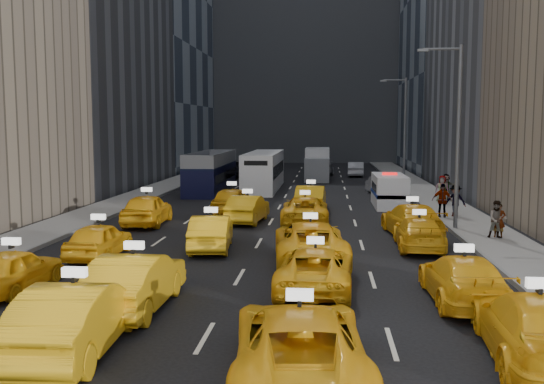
{
  "coord_description": "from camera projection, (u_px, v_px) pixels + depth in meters",
  "views": [
    {
      "loc": [
        2.89,
        -18.1,
        5.15
      ],
      "look_at": [
        0.37,
        10.5,
        2.0
      ],
      "focal_mm": 40.0,
      "sensor_mm": 36.0,
      "label": 1
    }
  ],
  "objects": [
    {
      "name": "city_bus",
      "position": [
        264.0,
        171.0,
        49.24
      ],
      "size": [
        2.72,
        11.72,
        3.01
      ],
      "rotation": [
        0.0,
        0.0,
        0.03
      ],
      "color": "white",
      "rests_on": "ground"
    },
    {
      "name": "taxi_9",
      "position": [
        211.0,
        232.0,
        25.2
      ],
      "size": [
        1.97,
        4.56,
        1.46
      ],
      "primitive_type": "imported",
      "rotation": [
        0.0,
        0.0,
        3.24
      ],
      "color": "yellow",
      "rests_on": "ground"
    },
    {
      "name": "sidewalk_east",
      "position": [
        433.0,
        198.0,
        42.57
      ],
      "size": [
        3.0,
        90.0,
        0.15
      ],
      "primitive_type": "cube",
      "color": "gray",
      "rests_on": "ground"
    },
    {
      "name": "taxi_17",
      "position": [
        311.0,
        198.0,
        36.57
      ],
      "size": [
        1.84,
        4.83,
        1.57
      ],
      "primitive_type": "imported",
      "rotation": [
        0.0,
        0.0,
        3.1
      ],
      "color": "yellow",
      "rests_on": "ground"
    },
    {
      "name": "taxi_5",
      "position": [
        135.0,
        281.0,
        16.99
      ],
      "size": [
        1.78,
        4.93,
        1.61
      ],
      "primitive_type": "imported",
      "rotation": [
        0.0,
        0.0,
        3.13
      ],
      "color": "yellow",
      "rests_on": "ground"
    },
    {
      "name": "taxi_14",
      "position": [
        305.0,
        210.0,
        31.84
      ],
      "size": [
        2.52,
        5.26,
        1.45
      ],
      "primitive_type": "imported",
      "rotation": [
        0.0,
        0.0,
        3.16
      ],
      "color": "yellow",
      "rests_on": "ground"
    },
    {
      "name": "misc_car_3",
      "position": [
        267.0,
        169.0,
        61.53
      ],
      "size": [
        2.14,
        4.48,
        1.48
      ],
      "primitive_type": "imported",
      "rotation": [
        0.0,
        0.0,
        3.05
      ],
      "color": "black",
      "rests_on": "ground"
    },
    {
      "name": "taxi_11",
      "position": [
        419.0,
        233.0,
        25.35
      ],
      "size": [
        2.02,
        4.69,
        1.34
      ],
      "primitive_type": "imported",
      "rotation": [
        0.0,
        0.0,
        3.11
      ],
      "color": "yellow",
      "rests_on": "ground"
    },
    {
      "name": "taxi_15",
      "position": [
        412.0,
        220.0,
        28.3
      ],
      "size": [
        2.64,
        5.48,
        1.54
      ],
      "primitive_type": "imported",
      "rotation": [
        0.0,
        0.0,
        3.23
      ],
      "color": "yellow",
      "rests_on": "ground"
    },
    {
      "name": "taxi_12",
      "position": [
        147.0,
        209.0,
        31.51
      ],
      "size": [
        2.15,
        4.89,
        1.64
      ],
      "primitive_type": "imported",
      "rotation": [
        0.0,
        0.0,
        3.19
      ],
      "color": "yellow",
      "rests_on": "ground"
    },
    {
      "name": "building_backdrop",
      "position": [
        307.0,
        23.0,
        87.85
      ],
      "size": [
        30.0,
        12.0,
        40.0
      ],
      "primitive_type": "cube",
      "color": "slate",
      "rests_on": "ground"
    },
    {
      "name": "taxi_10",
      "position": [
        310.0,
        242.0,
        22.84
      ],
      "size": [
        3.08,
        5.84,
        1.57
      ],
      "primitive_type": "imported",
      "rotation": [
        0.0,
        0.0,
        3.23
      ],
      "color": "yellow",
      "rests_on": "ground"
    },
    {
      "name": "misc_car_0",
      "position": [
        380.0,
        185.0,
        45.64
      ],
      "size": [
        1.99,
        4.36,
        1.39
      ],
      "primitive_type": "imported",
      "rotation": [
        0.0,
        0.0,
        3.27
      ],
      "color": "#9B9CA2",
      "rests_on": "ground"
    },
    {
      "name": "curb_east",
      "position": [
        412.0,
        198.0,
        42.69
      ],
      "size": [
        0.15,
        90.0,
        0.18
      ],
      "primitive_type": "cube",
      "color": "slate",
      "rests_on": "ground"
    },
    {
      "name": "pedestrian_1",
      "position": [
        497.0,
        219.0,
        27.0
      ],
      "size": [
        0.86,
        0.53,
        1.68
      ],
      "primitive_type": "imported",
      "rotation": [
        0.0,
        0.0,
        -0.1
      ],
      "color": "gray",
      "rests_on": "sidewalk_east"
    },
    {
      "name": "taxi_2",
      "position": [
        300.0,
        344.0,
        12.18
      ],
      "size": [
        3.07,
        5.87,
        1.58
      ],
      "primitive_type": "imported",
      "rotation": [
        0.0,
        0.0,
        3.22
      ],
      "color": "yellow",
      "rests_on": "ground"
    },
    {
      "name": "taxi_16",
      "position": [
        232.0,
        200.0,
        35.6
      ],
      "size": [
        2.08,
        4.68,
        1.56
      ],
      "primitive_type": "imported",
      "rotation": [
        0.0,
        0.0,
        3.09
      ],
      "color": "yellow",
      "rests_on": "ground"
    },
    {
      "name": "taxi_13",
      "position": [
        248.0,
        209.0,
        32.33
      ],
      "size": [
        1.97,
        4.58,
        1.47
      ],
      "primitive_type": "imported",
      "rotation": [
        0.0,
        0.0,
        3.04
      ],
      "color": "yellow",
      "rests_on": "ground"
    },
    {
      "name": "curb_west",
      "position": [
        161.0,
        195.0,
        44.27
      ],
      "size": [
        0.15,
        90.0,
        0.18
      ],
      "primitive_type": "cube",
      "color": "slate",
      "rests_on": "ground"
    },
    {
      "name": "taxi_4",
      "position": [
        13.0,
        270.0,
        18.82
      ],
      "size": [
        1.91,
        4.14,
        1.37
      ],
      "primitive_type": "imported",
      "rotation": [
        0.0,
        0.0,
        3.07
      ],
      "color": "yellow",
      "rests_on": "ground"
    },
    {
      "name": "taxi_7",
      "position": [
        463.0,
        279.0,
        17.63
      ],
      "size": [
        2.04,
        4.88,
        1.41
      ],
      "primitive_type": "imported",
      "rotation": [
        0.0,
        0.0,
        3.15
      ],
      "color": "yellow",
      "rests_on": "ground"
    },
    {
      "name": "taxi_1",
      "position": [
        76.0,
        317.0,
        13.77
      ],
      "size": [
        1.95,
        5.06,
        1.64
      ],
      "primitive_type": "imported",
      "rotation": [
        0.0,
        0.0,
        3.18
      ],
      "color": "yellow",
      "rests_on": "ground"
    },
    {
      "name": "pedestrian_3",
      "position": [
        442.0,
        200.0,
        33.23
      ],
      "size": [
        1.12,
        0.6,
        1.84
      ],
      "primitive_type": "imported",
      "rotation": [
        0.0,
        0.0,
        -0.1
      ],
      "color": "gray",
      "rests_on": "sidewalk_east"
    },
    {
      "name": "misc_car_2",
      "position": [
        322.0,
        167.0,
        64.35
      ],
      "size": [
        2.52,
        5.57,
        1.58
      ],
      "primitive_type": "imported",
      "rotation": [
        0.0,
        0.0,
        3.2
      ],
      "color": "gray",
      "rests_on": "ground"
    },
    {
      "name": "pedestrian_4",
      "position": [
        442.0,
        189.0,
        39.11
      ],
      "size": [
        0.97,
        0.66,
        1.81
      ],
      "primitive_type": "imported",
      "rotation": [
        0.0,
        0.0,
        -0.21
      ],
      "color": "gray",
      "rests_on": "sidewalk_east"
    },
    {
      "name": "box_truck",
      "position": [
        317.0,
        164.0,
        57.63
      ],
      "size": [
        2.52,
        6.69,
        3.02
      ],
      "rotation": [
        0.0,
        0.0,
        -0.04
      ],
      "color": "silver",
      "rests_on": "ground"
    },
    {
      "name": "nypd_van",
      "position": [
        389.0,
        191.0,
        38.68
      ],
      "size": [
        2.33,
        5.21,
        2.18
      ],
      "rotation": [
        0.0,
        0.0,
        -0.07
      ],
      "color": "white",
      "rests_on": "ground"
    },
    {
      "name": "ground",
      "position": [
        230.0,
        293.0,
        18.74
      ],
      "size": [
        160.0,
        160.0,
        0.0
      ],
      "primitive_type": "plane",
      "color": "black",
      "rests_on": "ground"
    },
    {
      "name": "sidewalk_west",
      "position": [
        142.0,
        195.0,
        44.4
      ],
      "size": [
        3.0,
        90.0,
        0.15
      ],
      "primitive_type": "cube",
      "color": "gray",
      "rests_on": "ground"
    },
    {
      "name": "pedestrian_0",
      "position": [
        499.0,
        220.0,
        27.17
      ],
      "size": [
        0.65,
        0.52,
        1.54
      ],
      "primitive_type": "imported",
      "rotation": [
        0.0,
        0.0,
        -0.31
      ],
      "color": "gray",
      "rests_on": "sidewalk_east"
    },
    {
      "name": "taxi_6",
      "position": [
        315.0,
        268.0,
        19.03
      ],
      "size": [
        2.47,
        5.01,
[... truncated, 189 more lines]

